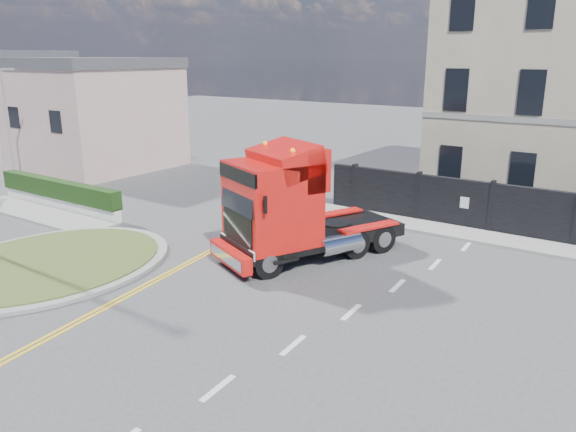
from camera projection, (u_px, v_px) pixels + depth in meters
The scene contains 11 objects.
ground at pixel (272, 283), 17.19m from camera, with size 120.00×120.00×0.00m, color #424244.
traffic_island at pixel (49, 264), 18.62m from camera, with size 6.80×6.80×0.17m.
hedge_wall at pixel (59, 193), 25.27m from camera, with size 8.00×0.55×1.35m.
pavement_side at pixel (38, 214), 24.59m from camera, with size 8.50×1.80×0.10m, color gray.
seaside_bldg_pink at pixel (95, 118), 34.40m from camera, with size 8.00×8.00×6.00m, color #CEAAA1.
seaside_bldg_cream at pixel (49, 116), 40.48m from camera, with size 9.00×8.00×5.00m, color white.
seaside_bldg_white at pixel (7, 100), 44.88m from camera, with size 8.00×8.00×6.50m, color silver.
hoarding_fence at pixel (562, 218), 20.47m from camera, with size 18.80×0.25×2.00m.
pavement_far at pixel (538, 247), 20.32m from camera, with size 20.00×1.60×0.12m, color gray.
truck at pixel (288, 211), 18.71m from camera, with size 4.87×6.92×3.90m.
lamppost_slim at pixel (7, 118), 28.84m from camera, with size 0.25×0.50×6.17m.
Camera 1 is at (9.45, -12.87, 6.74)m, focal length 35.00 mm.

